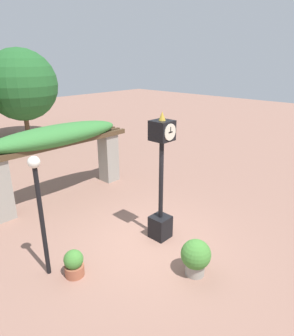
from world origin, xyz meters
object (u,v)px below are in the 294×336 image
pedestal_clock (161,184)px  potted_plant_near_left (196,256)px  lamp_post (39,201)px  potted_plant_near_right (74,263)px

pedestal_clock → potted_plant_near_left: (-0.61, -1.57, -1.12)m
lamp_post → pedestal_clock: bearing=-17.5°
pedestal_clock → lamp_post: pedestal_clock is taller
pedestal_clock → lamp_post: bearing=162.5°
potted_plant_near_left → potted_plant_near_right: 2.76m
pedestal_clock → potted_plant_near_left: bearing=-111.1°
pedestal_clock → potted_plant_near_left: 2.02m
potted_plant_near_left → potted_plant_near_right: (-1.91, 1.98, -0.16)m
potted_plant_near_right → pedestal_clock: bearing=-9.1°
potted_plant_near_left → potted_plant_near_right: size_ratio=1.35×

